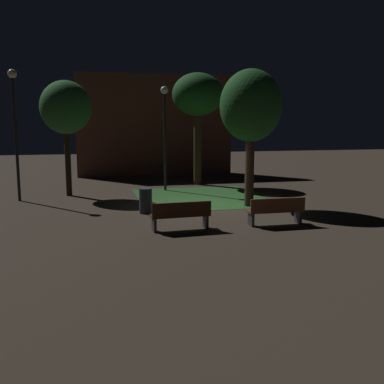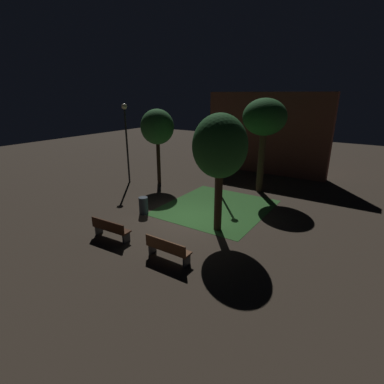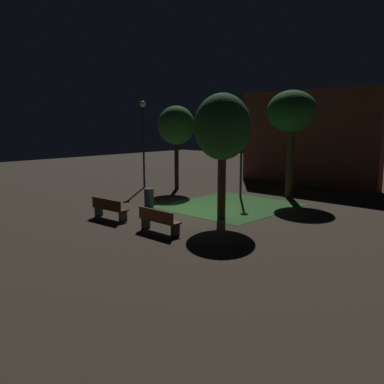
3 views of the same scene
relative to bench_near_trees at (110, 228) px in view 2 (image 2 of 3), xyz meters
name	(u,v)px [view 2 (image 2 of 3)]	position (x,y,z in m)	size (l,w,h in m)	color
ground_plane	(188,218)	(1.53, 3.64, -0.48)	(60.00, 60.00, 0.00)	#3D3328
grass_lawn	(216,207)	(2.02, 5.64, -0.48)	(5.28, 5.85, 0.01)	#2D6028
bench_near_trees	(110,228)	(0.00, 0.00, 0.00)	(1.82, 0.57, 0.88)	#422314
bench_corner	(167,248)	(3.06, 0.00, 0.00)	(1.80, 0.49, 0.88)	brown
tree_right_canopy	(157,127)	(-3.47, 7.44, 3.31)	(2.17, 2.17, 4.97)	#2D2116
tree_tall_center	(264,119)	(2.91, 9.64, 3.99)	(2.59, 2.59, 5.66)	#423021
tree_left_canopy	(220,147)	(3.37, 3.27, 3.28)	(2.32, 2.32, 5.17)	#38281C
lamp_post_near_wall	(220,140)	(0.92, 7.96, 2.78)	(0.36, 0.36, 4.83)	black
lamp_post_plaza_east	(126,131)	(-5.41, 6.53, 3.03)	(0.36, 0.36, 5.28)	black
trash_bin	(144,206)	(-0.69, 2.81, -0.03)	(0.46, 0.46, 0.89)	#2D3842
building_wall_backdrop	(266,134)	(1.44, 14.27, 2.52)	(9.31, 0.80, 6.01)	brown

